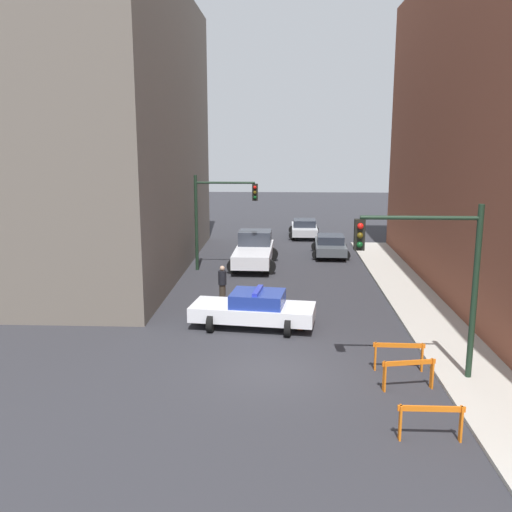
{
  "coord_description": "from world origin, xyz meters",
  "views": [
    {
      "loc": [
        0.27,
        -16.74,
        7.15
      ],
      "look_at": [
        -0.86,
        7.61,
        2.09
      ],
      "focal_mm": 40.0,
      "sensor_mm": 36.0,
      "label": 1
    }
  ],
  "objects_px": {
    "traffic_light_far": "(216,209)",
    "barrier_mid": "(409,370)",
    "white_truck": "(254,250)",
    "parked_car_mid": "(304,228)",
    "barrier_front": "(431,417)",
    "parked_car_near": "(330,245)",
    "police_car": "(254,309)",
    "barrier_back": "(399,352)",
    "pedestrian_crossing": "(222,284)",
    "traffic_light_near": "(436,266)",
    "traffic_cone": "(300,322)"
  },
  "relations": [
    {
      "from": "barrier_front",
      "to": "police_car",
      "type": "bearing_deg",
      "value": 119.46
    },
    {
      "from": "traffic_cone",
      "to": "traffic_light_far",
      "type": "bearing_deg",
      "value": 113.61
    },
    {
      "from": "parked_car_mid",
      "to": "barrier_front",
      "type": "relative_size",
      "value": 2.7
    },
    {
      "from": "barrier_front",
      "to": "parked_car_mid",
      "type": "bearing_deg",
      "value": 93.94
    },
    {
      "from": "traffic_light_near",
      "to": "pedestrian_crossing",
      "type": "distance_m",
      "value": 10.95
    },
    {
      "from": "parked_car_near",
      "to": "traffic_cone",
      "type": "xyz_separation_m",
      "value": [
        -2.26,
        -14.01,
        -0.36
      ]
    },
    {
      "from": "traffic_light_near",
      "to": "police_car",
      "type": "xyz_separation_m",
      "value": [
        -5.5,
        4.64,
        -2.81
      ]
    },
    {
      "from": "police_car",
      "to": "pedestrian_crossing",
      "type": "distance_m",
      "value": 3.64
    },
    {
      "from": "white_truck",
      "to": "barrier_back",
      "type": "height_order",
      "value": "white_truck"
    },
    {
      "from": "police_car",
      "to": "white_truck",
      "type": "relative_size",
      "value": 0.9
    },
    {
      "from": "parked_car_near",
      "to": "barrier_front",
      "type": "distance_m",
      "value": 21.99
    },
    {
      "from": "pedestrian_crossing",
      "to": "barrier_mid",
      "type": "height_order",
      "value": "pedestrian_crossing"
    },
    {
      "from": "barrier_mid",
      "to": "barrier_front",
      "type": "bearing_deg",
      "value": -91.59
    },
    {
      "from": "traffic_light_near",
      "to": "pedestrian_crossing",
      "type": "relative_size",
      "value": 3.13
    },
    {
      "from": "white_truck",
      "to": "barrier_back",
      "type": "xyz_separation_m",
      "value": [
        5.25,
        -14.68,
        -0.29
      ]
    },
    {
      "from": "barrier_front",
      "to": "barrier_back",
      "type": "relative_size",
      "value": 1.0
    },
    {
      "from": "traffic_light_far",
      "to": "traffic_cone",
      "type": "height_order",
      "value": "traffic_light_far"
    },
    {
      "from": "barrier_back",
      "to": "traffic_cone",
      "type": "distance_m",
      "value": 4.77
    },
    {
      "from": "white_truck",
      "to": "traffic_cone",
      "type": "height_order",
      "value": "white_truck"
    },
    {
      "from": "police_car",
      "to": "barrier_back",
      "type": "xyz_separation_m",
      "value": [
        4.72,
        -3.99,
        -0.11
      ]
    },
    {
      "from": "traffic_light_near",
      "to": "parked_car_mid",
      "type": "relative_size",
      "value": 1.21
    },
    {
      "from": "traffic_light_far",
      "to": "barrier_mid",
      "type": "distance_m",
      "value": 16.84
    },
    {
      "from": "white_truck",
      "to": "barrier_mid",
      "type": "distance_m",
      "value": 16.91
    },
    {
      "from": "parked_car_near",
      "to": "parked_car_mid",
      "type": "xyz_separation_m",
      "value": [
        -1.35,
        6.75,
        0.0
      ]
    },
    {
      "from": "barrier_back",
      "to": "parked_car_mid",
      "type": "bearing_deg",
      "value": 94.79
    },
    {
      "from": "white_truck",
      "to": "parked_car_mid",
      "type": "relative_size",
      "value": 1.26
    },
    {
      "from": "parked_car_mid",
      "to": "parked_car_near",
      "type": "bearing_deg",
      "value": -78.19
    },
    {
      "from": "traffic_light_far",
      "to": "barrier_mid",
      "type": "relative_size",
      "value": 3.29
    },
    {
      "from": "traffic_light_far",
      "to": "parked_car_near",
      "type": "relative_size",
      "value": 1.19
    },
    {
      "from": "traffic_light_far",
      "to": "pedestrian_crossing",
      "type": "relative_size",
      "value": 3.13
    },
    {
      "from": "barrier_front",
      "to": "pedestrian_crossing",
      "type": "bearing_deg",
      "value": 118.35
    },
    {
      "from": "police_car",
      "to": "parked_car_mid",
      "type": "distance_m",
      "value": 20.68
    },
    {
      "from": "parked_car_mid",
      "to": "police_car",
      "type": "bearing_deg",
      "value": -96.95
    },
    {
      "from": "barrier_mid",
      "to": "barrier_back",
      "type": "distance_m",
      "value": 1.4
    },
    {
      "from": "traffic_light_far",
      "to": "barrier_front",
      "type": "xyz_separation_m",
      "value": [
        7.17,
        -17.79,
        -2.78
      ]
    },
    {
      "from": "traffic_light_far",
      "to": "police_car",
      "type": "relative_size",
      "value": 1.06
    },
    {
      "from": "barrier_mid",
      "to": "barrier_back",
      "type": "height_order",
      "value": "same"
    },
    {
      "from": "police_car",
      "to": "parked_car_near",
      "type": "bearing_deg",
      "value": -8.93
    },
    {
      "from": "barrier_mid",
      "to": "barrier_back",
      "type": "relative_size",
      "value": 0.99
    },
    {
      "from": "traffic_light_near",
      "to": "barrier_back",
      "type": "height_order",
      "value": "traffic_light_near"
    },
    {
      "from": "parked_car_mid",
      "to": "barrier_back",
      "type": "relative_size",
      "value": 2.7
    },
    {
      "from": "police_car",
      "to": "barrier_back",
      "type": "distance_m",
      "value": 6.18
    },
    {
      "from": "parked_car_mid",
      "to": "pedestrian_crossing",
      "type": "relative_size",
      "value": 2.6
    },
    {
      "from": "parked_car_mid",
      "to": "barrier_front",
      "type": "xyz_separation_m",
      "value": [
        1.98,
        -28.73,
        -0.06
      ]
    },
    {
      "from": "parked_car_near",
      "to": "barrier_mid",
      "type": "xyz_separation_m",
      "value": [
        0.7,
        -19.14,
        -0.06
      ]
    },
    {
      "from": "traffic_light_far",
      "to": "police_car",
      "type": "xyz_separation_m",
      "value": [
        2.53,
        -9.56,
        -2.67
      ]
    },
    {
      "from": "traffic_light_far",
      "to": "police_car",
      "type": "height_order",
      "value": "traffic_light_far"
    },
    {
      "from": "police_car",
      "to": "white_truck",
      "type": "distance_m",
      "value": 10.7
    },
    {
      "from": "parked_car_mid",
      "to": "pedestrian_crossing",
      "type": "bearing_deg",
      "value": -103.34
    },
    {
      "from": "parked_car_mid",
      "to": "traffic_cone",
      "type": "xyz_separation_m",
      "value": [
        -0.9,
        -20.76,
        -0.36
      ]
    }
  ]
}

